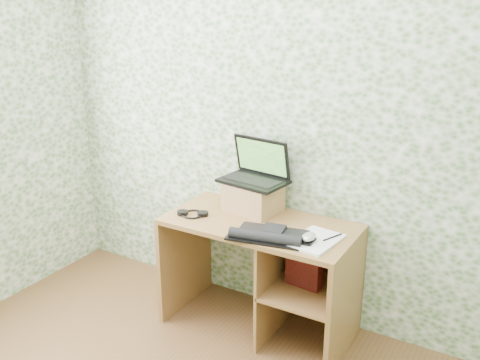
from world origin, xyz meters
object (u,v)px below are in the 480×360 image
Objects in this scene: desk at (272,262)px; riser at (253,197)px; laptop at (257,171)px; notepad at (315,240)px; keyboard at (269,235)px.

riser is (-0.21, 0.12, 0.37)m from desk.
laptop is at bearing 90.00° from riser.
laptop is at bearing 160.09° from notepad.
laptop reaches higher than keyboard.
notepad is (0.54, -0.28, -0.25)m from laptop.
keyboard is at bearing -69.00° from desk.
riser is at bearing 150.86° from desk.
desk is at bearing 100.21° from keyboard.
riser is at bearing 163.96° from notepad.
keyboard is at bearing -151.85° from notepad.
keyboard reaches higher than desk.
desk is 3.68× the size of riser.
desk is 0.59m from laptop.
keyboard is (0.08, -0.21, 0.29)m from desk.
desk is 0.44m from riser.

